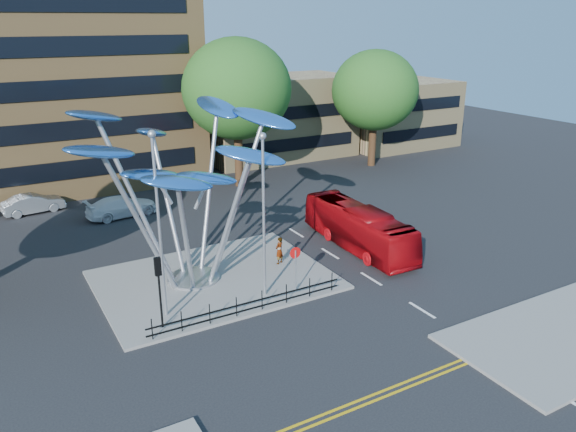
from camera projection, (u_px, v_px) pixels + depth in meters
ground at (286, 326)px, 25.82m from camera, size 120.00×120.00×0.00m
traffic_island at (215, 280)px, 30.24m from camera, size 12.00×9.00×0.15m
pavement_right at (575, 332)px, 25.23m from camera, size 12.00×6.00×0.15m
double_yellow_near at (365, 398)px, 20.91m from camera, size 40.00×0.12×0.01m
double_yellow_far at (370, 403)px, 20.66m from camera, size 40.00×0.12×0.01m
low_building_near at (277, 117)px, 56.54m from camera, size 15.00×8.00×8.00m
low_building_far at (397, 114)px, 61.64m from camera, size 12.00×8.00×7.00m
tree_right at (237, 89)px, 44.90m from camera, size 8.80×8.80×12.11m
tree_far at (375, 90)px, 51.78m from camera, size 8.00×8.00×10.81m
leaf_sculpture at (184, 156)px, 28.03m from camera, size 12.72×9.54×9.51m
street_lamp_left at (158, 210)px, 24.79m from camera, size 0.36×0.36×8.80m
street_lamp_right at (264, 202)px, 26.82m from camera, size 0.36×0.36×8.30m
traffic_light_island at (159, 278)px, 24.65m from camera, size 0.28×0.18×3.42m
no_entry_sign_island at (295, 262)px, 28.21m from camera, size 0.60×0.10×2.45m
pedestrian_railing_front at (249, 305)px, 26.56m from camera, size 10.00×0.06×1.00m
red_bus at (358, 228)px, 34.25m from camera, size 2.62×9.54×2.63m
pedestrian at (279, 250)px, 31.82m from camera, size 0.69×0.60×1.60m
parked_car_mid at (33, 204)px, 40.65m from camera, size 4.43×2.01×1.41m
parked_car_right at (122, 206)px, 39.98m from camera, size 5.21×2.62×1.45m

